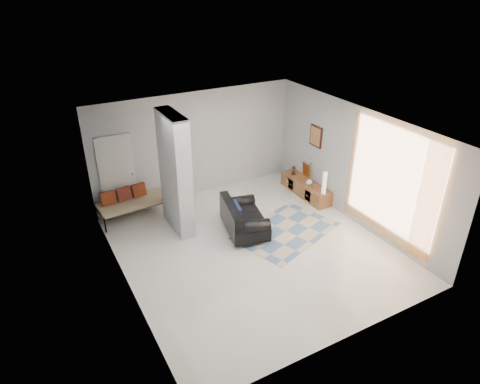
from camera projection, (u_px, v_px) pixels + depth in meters
floor at (253, 248)px, 9.46m from camera, size 6.00×6.00×0.00m
ceiling at (255, 127)px, 8.16m from camera, size 6.00×6.00×0.00m
wall_back at (195, 145)px, 11.14m from camera, size 6.00×0.00×6.00m
wall_front at (354, 272)px, 6.48m from camera, size 6.00×0.00×6.00m
wall_left at (121, 226)px, 7.64m from camera, size 0.00×6.00×6.00m
wall_right at (355, 165)px, 9.98m from camera, size 0.00×6.00×6.00m
partition_column at (175, 174)px, 9.58m from camera, size 0.35×1.20×2.80m
hallway_door at (117, 175)px, 10.39m from camera, size 0.85×0.06×2.04m
curtain at (390, 183)px, 9.03m from camera, size 0.00×2.55×2.55m
wall_art at (316, 136)px, 10.99m from camera, size 0.04×0.45×0.55m
media_console at (306, 188)px, 11.58m from camera, size 0.45×1.75×0.80m
loveseat at (242, 219)px, 9.86m from camera, size 1.14×1.59×0.76m
daybed at (131, 201)px, 10.48m from camera, size 1.74×0.85×0.77m
area_rug at (286, 231)px, 10.05m from camera, size 2.71×2.21×0.01m
cylinder_lamp at (324, 183)px, 10.76m from camera, size 0.11×0.11×0.58m
bronze_figurine at (294, 170)px, 11.82m from camera, size 0.13×0.13×0.25m
vase at (309, 181)px, 11.28m from camera, size 0.19×0.19×0.19m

